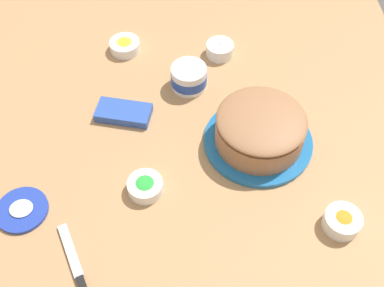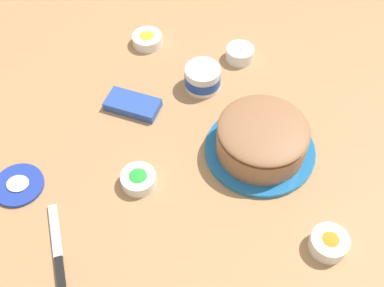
% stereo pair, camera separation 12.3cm
% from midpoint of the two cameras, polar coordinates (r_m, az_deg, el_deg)
% --- Properties ---
extents(ground_plane, '(1.54, 1.54, 0.00)m').
position_cam_midpoint_polar(ground_plane, '(1.25, -1.62, -1.14)').
color(ground_plane, tan).
extents(frosted_cake, '(0.29, 0.29, 0.11)m').
position_cam_midpoint_polar(frosted_cake, '(1.23, 11.23, 0.28)').
color(frosted_cake, '#1E6BB2').
rests_on(frosted_cake, ground_plane).
extents(frosting_tub, '(0.11, 0.11, 0.07)m').
position_cam_midpoint_polar(frosting_tub, '(1.38, 3.84, 7.80)').
color(frosting_tub, white).
rests_on(frosting_tub, ground_plane).
extents(frosting_tub_lid, '(0.13, 0.13, 0.02)m').
position_cam_midpoint_polar(frosting_tub_lid, '(1.24, -17.58, -4.98)').
color(frosting_tub_lid, '#233DAD').
rests_on(frosting_tub_lid, ground_plane).
extents(spreading_knife, '(0.11, 0.23, 0.01)m').
position_cam_midpoint_polar(spreading_knife, '(1.12, -12.75, -13.45)').
color(spreading_knife, silver).
rests_on(spreading_knife, ground_plane).
extents(sprinkle_bowl_orange, '(0.09, 0.09, 0.04)m').
position_cam_midpoint_polar(sprinkle_bowl_orange, '(1.16, 19.18, -11.45)').
color(sprinkle_bowl_orange, white).
rests_on(sprinkle_bowl_orange, ground_plane).
extents(sprinkle_bowl_green, '(0.09, 0.09, 0.04)m').
position_cam_midpoint_polar(sprinkle_bowl_green, '(1.18, -3.54, -4.49)').
color(sprinkle_bowl_green, white).
rests_on(sprinkle_bowl_green, ground_plane).
extents(sprinkle_bowl_pink, '(0.09, 0.09, 0.04)m').
position_cam_midpoint_polar(sprinkle_bowl_pink, '(1.49, 8.19, 10.59)').
color(sprinkle_bowl_pink, white).
rests_on(sprinkle_bowl_pink, ground_plane).
extents(sprinkle_bowl_yellow, '(0.09, 0.09, 0.04)m').
position_cam_midpoint_polar(sprinkle_bowl_yellow, '(1.53, -3.10, 12.32)').
color(sprinkle_bowl_yellow, white).
rests_on(sprinkle_bowl_yellow, ground_plane).
extents(candy_box_lower, '(0.16, 0.11, 0.03)m').
position_cam_midpoint_polar(candy_box_lower, '(1.34, -4.57, 4.53)').
color(candy_box_lower, '#2D51B2').
rests_on(candy_box_lower, ground_plane).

